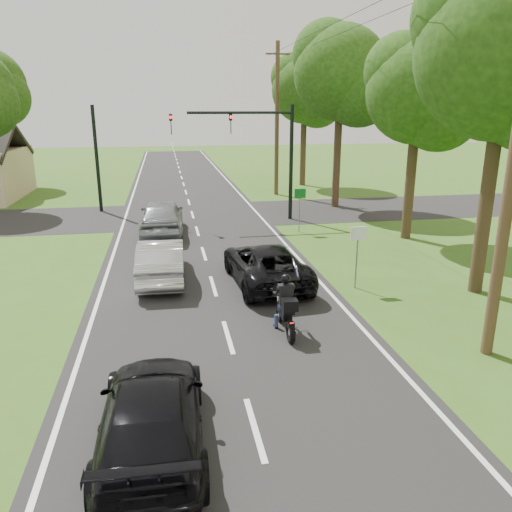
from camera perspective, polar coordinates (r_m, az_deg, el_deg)
The scene contains 16 objects.
ground at distance 13.40m, azimuth -3.20°, elevation -9.25°, with size 140.00×140.00×0.00m, color #3C5818.
road at distance 22.78m, azimuth -6.39°, elevation 1.65°, with size 8.00×100.00×0.01m, color black.
cross_road at distance 28.61m, azimuth -7.27°, elevation 4.69°, with size 60.00×7.00×0.01m, color black.
motorcycle_rider at distance 13.39m, azimuth 3.44°, elevation -6.19°, with size 0.55×1.93×1.67m.
dark_suv at distance 17.09m, azimuth 1.10°, elevation -0.90°, with size 2.28×4.94×1.37m, color black.
silver_sedan at distance 17.73m, azimuth -10.77°, elevation -0.42°, with size 1.54×4.40×1.45m, color silver.
silver_suv at distance 24.33m, azimuth -10.71°, elevation 4.48°, with size 1.99×4.94×1.68m, color gray.
dark_car_behind at distance 9.34m, azimuth -11.80°, elevation -17.36°, with size 1.84×4.53×1.31m, color black.
traffic_signal at distance 26.46m, azimuth 0.07°, elevation 12.90°, with size 6.38×0.44×6.00m.
signal_pole_far at distance 30.35m, azimuth -17.72°, elevation 10.45°, with size 0.20×0.20×6.00m, color black.
utility_pole_far at distance 34.83m, azimuth 2.41°, elevation 15.33°, with size 1.60×0.28×10.00m.
sign_white at distance 16.71m, azimuth 11.57°, elevation 1.56°, with size 0.55×0.07×2.12m.
sign_green at distance 24.19m, azimuth 5.04°, elevation 6.43°, with size 0.55×0.07×2.12m.
tree_row_c at distance 23.60m, azimuth 18.78°, elevation 16.72°, with size 4.80×4.65×8.76m.
tree_row_d at distance 30.65m, azimuth 10.38°, elevation 19.31°, with size 5.76×5.58×10.45m.
tree_row_e at distance 39.31m, azimuth 6.08°, elevation 17.95°, with size 5.28×5.12×9.61m.
Camera 1 is at (-1.43, -11.98, 5.83)m, focal length 35.00 mm.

